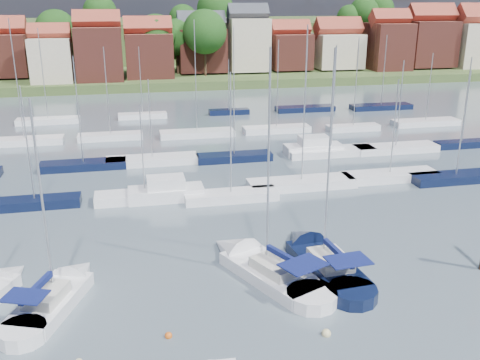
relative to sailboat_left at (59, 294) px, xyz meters
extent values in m
plane|color=#46535F|center=(13.28, 36.35, -0.36)|extent=(260.00, 260.00, 0.00)
cube|color=white|center=(-0.38, -1.01, -0.11)|extent=(4.82, 7.01, 1.20)
cone|color=white|center=(1.06, 2.77, -0.11)|extent=(3.64, 3.90, 2.70)
cylinder|color=white|center=(-1.53, -4.03, -0.11)|extent=(3.48, 3.48, 1.20)
cube|color=beige|center=(-0.54, -1.43, 0.84)|extent=(2.72, 3.19, 0.70)
cylinder|color=#B2B2B7|center=(-0.22, -0.59, 6.48)|extent=(0.14, 0.14, 11.98)
cylinder|color=#B2B2B7|center=(-0.86, -2.27, 1.69)|extent=(1.37, 3.40, 0.10)
cube|color=#101954|center=(-0.86, -2.27, 1.84)|extent=(1.50, 3.30, 0.35)
cube|color=#101954|center=(-1.28, -3.36, 1.99)|extent=(2.72, 2.33, 0.08)
cube|color=white|center=(13.71, -0.25, -0.11)|extent=(6.15, 8.40, 1.20)
cone|color=white|center=(11.71, 4.17, -0.11)|extent=(4.50, 4.77, 3.23)
cylinder|color=white|center=(15.31, -3.79, -0.11)|extent=(4.28, 4.28, 1.20)
cube|color=beige|center=(13.93, -0.74, 0.84)|extent=(3.40, 3.88, 0.70)
cylinder|color=#B2B2B7|center=(13.49, 0.24, 7.68)|extent=(0.14, 0.14, 14.37)
cylinder|color=#B2B2B7|center=(14.38, -1.72, 1.69)|extent=(1.87, 3.97, 0.10)
cube|color=#101954|center=(14.38, -1.72, 1.84)|extent=(1.96, 3.86, 0.35)
cube|color=#101954|center=(14.95, -3.00, 1.99)|extent=(3.30, 2.90, 0.08)
cube|color=black|center=(17.66, -0.13, -0.11)|extent=(3.73, 7.76, 1.20)
cone|color=black|center=(17.29, 4.56, -0.11)|extent=(3.42, 3.90, 3.14)
cylinder|color=black|center=(17.97, -3.88, -0.11)|extent=(3.38, 3.38, 1.20)
cube|color=beige|center=(17.71, -0.65, 0.84)|extent=(2.44, 3.30, 0.70)
cylinder|color=#B2B2B7|center=(17.62, 0.39, 7.62)|extent=(0.14, 0.14, 14.27)
cylinder|color=#B2B2B7|center=(17.79, -1.69, 1.69)|extent=(0.43, 4.18, 0.10)
cube|color=#101954|center=(17.79, -1.69, 1.84)|extent=(0.62, 3.99, 0.35)
cube|color=#101954|center=(17.90, -3.05, 1.99)|extent=(2.81, 2.09, 0.08)
cone|color=white|center=(-3.40, 3.44, -0.11)|extent=(3.28, 3.48, 2.37)
sphere|color=#D85914|center=(6.35, -5.44, -0.36)|extent=(0.43, 0.43, 0.43)
sphere|color=beige|center=(15.03, -7.08, -0.36)|extent=(0.54, 0.54, 0.54)
sphere|color=#D85914|center=(15.37, 1.74, -0.36)|extent=(0.45, 0.45, 0.45)
cube|color=black|center=(-3.83, 16.89, -0.01)|extent=(8.01, 2.24, 1.00)
cylinder|color=#B2B2B7|center=(-3.83, 16.89, 5.57)|extent=(0.12, 0.12, 10.16)
cube|color=white|center=(6.01, 16.55, -0.01)|extent=(9.22, 2.58, 1.00)
cylinder|color=#B2B2B7|center=(6.01, 16.55, 4.58)|extent=(0.12, 0.12, 8.18)
cube|color=white|center=(13.91, 14.96, -0.01)|extent=(8.78, 2.46, 1.00)
cylinder|color=#B2B2B7|center=(13.91, 14.96, 6.02)|extent=(0.12, 0.12, 11.06)
cube|color=white|center=(21.51, 17.02, -0.01)|extent=(10.79, 3.02, 1.00)
cylinder|color=#B2B2B7|center=(21.51, 17.02, 7.92)|extent=(0.12, 0.12, 14.87)
cube|color=white|center=(31.26, 17.38, -0.01)|extent=(10.13, 2.84, 1.00)
cylinder|color=#B2B2B7|center=(31.26, 17.38, 5.29)|extent=(0.12, 0.12, 9.59)
cube|color=black|center=(37.70, 15.48, -0.01)|extent=(9.52, 2.67, 1.00)
cylinder|color=#B2B2B7|center=(37.70, 15.48, 6.37)|extent=(0.12, 0.12, 11.77)
cube|color=white|center=(7.97, 16.35, 0.14)|extent=(7.00, 2.60, 1.40)
cube|color=white|center=(7.97, 16.35, 1.24)|extent=(3.50, 2.20, 1.30)
cube|color=black|center=(-0.28, 27.99, -0.01)|extent=(9.30, 2.60, 1.00)
cylinder|color=#B2B2B7|center=(-0.28, 27.99, 6.23)|extent=(0.12, 0.12, 11.48)
cube|color=white|center=(7.33, 28.36, -0.01)|extent=(10.40, 2.91, 1.00)
cylinder|color=#B2B2B7|center=(7.33, 28.36, 4.87)|extent=(0.12, 0.12, 8.77)
cube|color=black|center=(16.76, 27.63, -0.01)|extent=(8.80, 2.46, 1.00)
cylinder|color=#B2B2B7|center=(16.76, 27.63, 7.65)|extent=(0.12, 0.12, 14.33)
cube|color=white|center=(28.67, 27.51, -0.01)|extent=(10.73, 3.00, 1.00)
cylinder|color=#B2B2B7|center=(28.67, 27.51, 6.56)|extent=(0.12, 0.12, 12.14)
cube|color=white|center=(37.10, 27.32, -0.01)|extent=(10.48, 2.93, 1.00)
cylinder|color=#B2B2B7|center=(37.10, 27.32, 5.63)|extent=(0.12, 0.12, 10.28)
cube|color=black|center=(46.22, 27.42, -0.01)|extent=(6.84, 1.91, 1.00)
cylinder|color=#B2B2B7|center=(46.22, 27.42, 4.90)|extent=(0.12, 0.12, 8.82)
cube|color=white|center=(26.74, 28.35, 0.14)|extent=(7.00, 2.60, 1.40)
cube|color=white|center=(26.74, 28.35, 1.24)|extent=(3.50, 2.20, 1.30)
cube|color=white|center=(-8.44, 40.56, -0.01)|extent=(9.71, 2.72, 1.00)
cylinder|color=#B2B2B7|center=(-8.44, 40.56, 7.93)|extent=(0.12, 0.12, 14.88)
cube|color=white|center=(2.44, 40.86, -0.01)|extent=(8.49, 2.38, 1.00)
cylinder|color=#B2B2B7|center=(2.44, 40.86, 6.15)|extent=(0.12, 0.12, 11.31)
cube|color=white|center=(14.07, 40.13, -0.01)|extent=(10.16, 2.85, 1.00)
cylinder|color=#B2B2B7|center=(14.07, 40.13, 7.79)|extent=(0.12, 0.12, 14.59)
cube|color=white|center=(25.45, 40.25, -0.01)|extent=(9.53, 2.67, 1.00)
cylinder|color=#B2B2B7|center=(25.45, 40.25, 6.45)|extent=(0.12, 0.12, 11.91)
cube|color=white|center=(36.43, 38.85, -0.01)|extent=(7.62, 2.13, 1.00)
cylinder|color=#B2B2B7|center=(36.43, 38.85, 6.55)|extent=(0.12, 0.12, 12.13)
cube|color=white|center=(48.50, 39.94, -0.01)|extent=(10.17, 2.85, 1.00)
cylinder|color=#B2B2B7|center=(48.50, 39.94, 5.36)|extent=(0.12, 0.12, 9.73)
cube|color=white|center=(-6.98, 52.91, -0.01)|extent=(9.24, 2.59, 1.00)
cylinder|color=#B2B2B7|center=(-6.98, 52.91, 7.07)|extent=(0.12, 0.12, 13.17)
cube|color=white|center=(7.19, 53.65, -0.01)|extent=(7.57, 2.12, 1.00)
cylinder|color=#B2B2B7|center=(7.19, 53.65, 5.61)|extent=(0.12, 0.12, 10.24)
cube|color=black|center=(21.16, 53.82, -0.01)|extent=(6.58, 1.84, 1.00)
cylinder|color=#B2B2B7|center=(21.16, 53.82, 4.49)|extent=(0.12, 0.12, 8.01)
cube|color=black|center=(34.21, 53.75, -0.01)|extent=(9.92, 2.78, 1.00)
cylinder|color=#B2B2B7|center=(34.21, 53.75, 5.95)|extent=(0.12, 0.12, 10.92)
cube|color=black|center=(47.56, 52.72, -0.01)|extent=(10.55, 2.95, 1.00)
cylinder|color=#B2B2B7|center=(47.56, 52.72, 6.25)|extent=(0.12, 0.12, 11.51)
cube|color=#45592C|center=(13.28, 113.35, -0.06)|extent=(200.00, 70.00, 3.00)
cube|color=#45592C|center=(13.28, 138.35, 4.64)|extent=(200.00, 60.00, 14.00)
cube|color=brown|center=(-20.37, 94.14, 6.20)|extent=(10.37, 9.97, 8.73)
cube|color=#963B2B|center=(-20.37, 94.14, 11.84)|extent=(10.57, 5.13, 5.13)
cube|color=beige|center=(-9.47, 85.35, 5.72)|extent=(8.09, 8.80, 8.96)
cube|color=#963B2B|center=(-9.47, 85.35, 11.19)|extent=(8.25, 4.00, 4.00)
cube|color=brown|center=(-0.07, 86.29, 6.72)|extent=(9.36, 10.17, 10.97)
cube|color=#963B2B|center=(-0.07, 86.29, 13.35)|extent=(9.54, 4.63, 4.63)
cube|color=brown|center=(10.23, 88.00, 5.95)|extent=(9.90, 8.56, 9.42)
cube|color=#963B2B|center=(10.23, 88.00, 11.87)|extent=(10.10, 4.90, 4.90)
cube|color=brown|center=(22.37, 93.00, 6.59)|extent=(10.59, 8.93, 9.49)
cube|color=#383A42|center=(22.37, 93.00, 12.63)|extent=(10.80, 5.24, 5.24)
cube|color=beige|center=(32.98, 92.15, 7.66)|extent=(9.01, 8.61, 11.65)
cube|color=#383A42|center=(32.98, 92.15, 14.59)|extent=(9.19, 4.46, 4.46)
cube|color=brown|center=(43.45, 93.35, 5.84)|extent=(9.10, 9.34, 8.00)
cube|color=#963B2B|center=(43.45, 93.35, 10.96)|extent=(9.28, 4.50, 4.50)
cube|color=beige|center=(55.23, 92.94, 5.78)|extent=(10.86, 9.59, 7.88)
cube|color=#963B2B|center=(55.23, 92.94, 11.05)|extent=(11.07, 5.37, 5.37)
cube|color=brown|center=(67.03, 90.27, 6.72)|extent=(9.18, 9.96, 10.97)
cube|color=#963B2B|center=(67.03, 90.27, 13.33)|extent=(9.36, 4.54, 4.54)
cube|color=brown|center=(78.45, 91.56, 7.22)|extent=(11.39, 9.67, 10.76)
cube|color=#963B2B|center=(78.45, 91.56, 14.00)|extent=(11.62, 5.64, 5.64)
cube|color=beige|center=(91.28, 89.69, 6.64)|extent=(12.95, 8.52, 10.80)
cylinder|color=#382619|center=(70.05, 111.86, 8.15)|extent=(0.50, 0.50, 4.47)
sphere|color=#1E5219|center=(70.05, 111.86, 14.22)|extent=(8.18, 8.18, 8.18)
cylinder|color=#382619|center=(16.74, 92.28, 3.47)|extent=(0.50, 0.50, 4.46)
sphere|color=#1E5219|center=(16.74, 92.28, 9.52)|extent=(8.15, 8.15, 8.15)
cylinder|color=#382619|center=(28.50, 110.03, 8.21)|extent=(0.50, 0.50, 5.15)
sphere|color=#1E5219|center=(28.50, 110.03, 15.20)|extent=(9.41, 9.41, 9.41)
cylinder|color=#382619|center=(-0.27, 112.66, 8.32)|extent=(0.50, 0.50, 4.56)
sphere|color=#1E5219|center=(-0.27, 112.66, 14.51)|extent=(8.34, 8.34, 8.34)
cylinder|color=#382619|center=(-9.96, 101.60, 3.82)|extent=(0.50, 0.50, 5.15)
sphere|color=#1E5219|center=(-9.96, 101.60, 10.81)|extent=(9.42, 9.42, 9.42)
cylinder|color=#382619|center=(27.03, 101.06, 3.12)|extent=(0.50, 0.50, 3.77)
sphere|color=#1E5219|center=(27.03, 101.06, 8.24)|extent=(6.89, 6.89, 6.89)
cylinder|color=#382619|center=(22.32, 87.29, 3.85)|extent=(0.50, 0.50, 5.21)
sphere|color=#1E5219|center=(22.32, 87.29, 10.92)|extent=(9.53, 9.53, 9.53)
cylinder|color=#382619|center=(75.21, 97.97, 2.73)|extent=(0.50, 0.50, 2.97)
sphere|color=#1E5219|center=(75.21, 97.97, 6.76)|extent=(5.44, 5.44, 5.44)
cylinder|color=#382619|center=(12.13, 90.10, 3.66)|extent=(0.50, 0.50, 4.84)
sphere|color=#1E5219|center=(12.13, 90.10, 10.23)|extent=(8.85, 8.85, 8.85)
cylinder|color=#382619|center=(65.95, 112.07, 7.81)|extent=(0.50, 0.50, 3.72)
sphere|color=#1E5219|center=(65.95, 112.07, 12.85)|extent=(6.80, 6.80, 6.80)
cylinder|color=#382619|center=(67.33, 90.48, 3.26)|extent=(0.50, 0.50, 4.05)
sphere|color=#1E5219|center=(67.33, 90.48, 8.75)|extent=(7.40, 7.40, 7.40)
cylinder|color=#382619|center=(20.11, 109.64, 7.55)|extent=(0.50, 0.50, 3.93)
sphere|color=#1E5219|center=(20.11, 109.64, 12.88)|extent=(7.19, 7.19, 7.19)
cylinder|color=#382619|center=(43.92, 96.52, 3.15)|extent=(0.50, 0.50, 3.82)
sphere|color=#1E5219|center=(43.92, 96.52, 8.34)|extent=(6.99, 6.99, 6.99)
cylinder|color=#382619|center=(-4.17, 89.47, 2.98)|extent=(0.50, 0.50, 3.48)
sphere|color=#1E5219|center=(-4.17, 89.47, 7.71)|extent=(6.37, 6.37, 6.37)
cylinder|color=#382619|center=(70.79, 99.16, 2.73)|extent=(0.50, 0.50, 2.99)
sphere|color=#1E5219|center=(70.79, 99.16, 6.78)|extent=(5.46, 5.46, 5.46)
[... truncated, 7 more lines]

